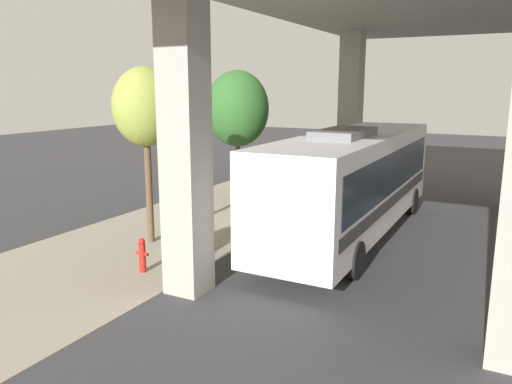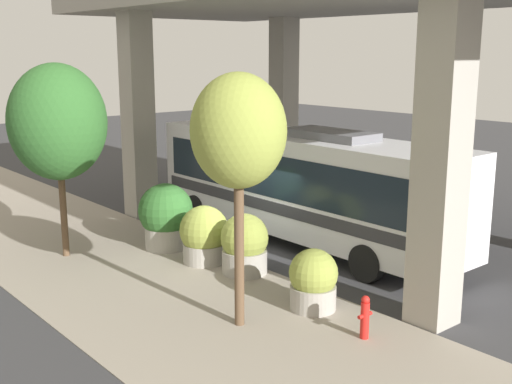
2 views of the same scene
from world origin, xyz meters
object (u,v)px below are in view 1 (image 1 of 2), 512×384
at_px(planter_middle, 191,232).
at_px(fire_hydrant, 142,255).
at_px(planter_back, 261,200).
at_px(bus, 353,178).
at_px(street_tree_near, 237,109).
at_px(planter_extra, 249,209).
at_px(street_tree_far, 145,108).
at_px(planter_front, 279,185).

bearing_deg(planter_middle, fire_hydrant, -99.43).
bearing_deg(fire_hydrant, planter_back, 86.61).
xyz_separation_m(bus, planter_middle, (-3.58, -4.07, -1.26)).
height_order(fire_hydrant, street_tree_near, street_tree_near).
height_order(planter_middle, planter_extra, planter_extra).
relative_size(planter_extra, street_tree_near, 0.30).
height_order(planter_middle, street_tree_near, street_tree_near).
relative_size(bus, planter_middle, 7.73).
bearing_deg(street_tree_near, street_tree_far, -83.18).
xyz_separation_m(bus, planter_back, (-3.52, 0.30, -1.17)).
height_order(planter_extra, street_tree_near, street_tree_near).
bearing_deg(planter_front, planter_extra, -82.90).
bearing_deg(planter_extra, street_tree_far, -131.24).
height_order(planter_extra, street_tree_far, street_tree_far).
bearing_deg(fire_hydrant, bus, 56.48).
height_order(bus, planter_back, bus).
height_order(bus, planter_front, bus).
bearing_deg(planter_extra, bus, 19.45).
distance_m(bus, planter_front, 4.30).
bearing_deg(street_tree_near, planter_front, -25.99).
distance_m(bus, street_tree_far, 6.91).
bearing_deg(bus, planter_back, 175.14).
bearing_deg(planter_back, planter_extra, -78.57).
bearing_deg(street_tree_far, planter_front, 72.67).
distance_m(planter_front, planter_middle, 6.18).
height_order(planter_middle, street_tree_far, street_tree_far).
relative_size(planter_front, planter_extra, 1.22).
height_order(planter_back, street_tree_far, street_tree_far).
bearing_deg(street_tree_far, street_tree_near, 96.82).
bearing_deg(planter_extra, planter_middle, -96.98).
bearing_deg(planter_front, bus, -30.06).
height_order(fire_hydrant, planter_middle, planter_middle).
relative_size(fire_hydrant, planter_middle, 0.66).
xyz_separation_m(street_tree_near, street_tree_far, (0.84, -7.02, 0.31)).
height_order(planter_front, street_tree_far, street_tree_far).
bearing_deg(planter_extra, street_tree_near, 123.87).
distance_m(fire_hydrant, planter_middle, 1.83).
xyz_separation_m(planter_back, planter_extra, (0.29, -1.44, 0.00)).
height_order(planter_back, planter_extra, planter_extra).
bearing_deg(planter_extra, fire_hydrant, -97.91).
xyz_separation_m(fire_hydrant, street_tree_near, (-2.38, 9.24, 3.42)).
height_order(planter_back, street_tree_near, street_tree_near).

